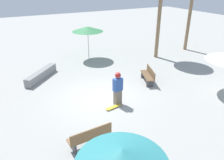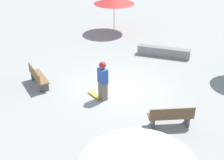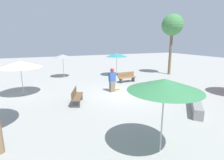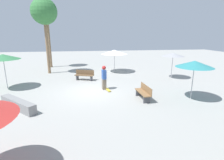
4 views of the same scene
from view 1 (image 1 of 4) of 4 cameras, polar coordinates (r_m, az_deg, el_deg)
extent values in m
plane|color=#9E9E99|center=(11.25, -2.60, -4.72)|extent=(60.00, 60.00, 0.00)
cube|color=#726656|center=(10.54, 1.49, -4.54)|extent=(0.38, 0.30, 0.76)
cube|color=#2D519E|center=(10.22, 1.53, -1.16)|extent=(0.48, 0.31, 0.63)
sphere|color=tan|center=(10.03, 1.56, 1.08)|extent=(0.25, 0.25, 0.25)
sphere|color=maroon|center=(10.02, 1.56, 1.24)|extent=(0.28, 0.28, 0.28)
cube|color=gold|center=(10.39, 0.38, -7.03)|extent=(0.82, 0.33, 0.02)
cylinder|color=silver|center=(10.23, -0.44, -7.84)|extent=(0.06, 0.04, 0.05)
cylinder|color=silver|center=(10.34, -1.01, -7.44)|extent=(0.06, 0.04, 0.05)
cylinder|color=silver|center=(10.49, 1.75, -6.95)|extent=(0.06, 0.04, 0.05)
cylinder|color=silver|center=(10.60, 1.17, -6.57)|extent=(0.06, 0.04, 0.05)
cube|color=gray|center=(13.96, -17.98, 1.31)|extent=(2.24, 2.30, 0.51)
cube|color=#47474C|center=(8.14, -10.00, -16.79)|extent=(0.10, 0.40, 0.40)
cube|color=#47474C|center=(8.52, -1.95, -14.15)|extent=(0.10, 0.40, 0.40)
cube|color=olive|center=(8.16, -5.93, -14.28)|extent=(1.62, 0.53, 0.05)
cube|color=olive|center=(7.88, -5.36, -13.82)|extent=(1.60, 0.13, 0.40)
cube|color=#47474C|center=(12.47, 9.88, -0.92)|extent=(0.40, 0.21, 0.40)
cube|color=#47474C|center=(13.56, 8.44, 1.37)|extent=(0.40, 0.21, 0.40)
cube|color=brown|center=(12.92, 9.20, 1.18)|extent=(0.98, 1.65, 0.05)
cube|color=brown|center=(12.89, 10.12, 2.13)|extent=(0.60, 1.51, 0.40)
cylinder|color=#B7B7BC|center=(16.54, -6.21, 9.37)|extent=(0.05, 0.05, 2.32)
cone|color=#387F4C|center=(16.27, -6.39, 13.12)|extent=(2.25, 2.25, 0.36)
cone|color=teal|center=(4.96, 2.63, -19.25)|extent=(2.11, 2.11, 0.37)
cylinder|color=#896B4C|center=(16.85, 12.11, 14.73)|extent=(0.27, 0.27, 5.44)
cylinder|color=#896B4C|center=(19.51, 19.60, 15.51)|extent=(0.27, 0.27, 5.64)
camera|label=2|loc=(15.09, 53.08, 20.03)|focal=50.00mm
camera|label=3|loc=(21.08, -1.59, 19.54)|focal=28.00mm
camera|label=4|loc=(11.88, -64.30, 1.91)|focal=28.00mm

